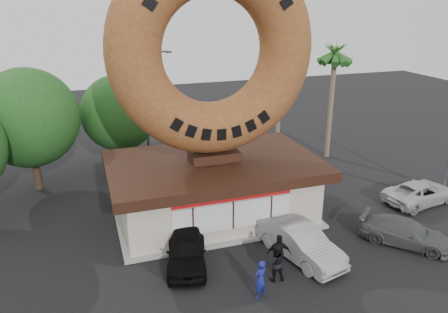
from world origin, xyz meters
TOP-DOWN VIEW (x-y plane):
  - ground at (0.00, 0.00)m, footprint 90.00×90.00m
  - donut_shop at (0.00, 5.98)m, footprint 11.20×7.20m
  - giant_donut at (0.00, 6.00)m, footprint 10.41×2.65m
  - tree_west at (-9.50, 13.00)m, footprint 6.00×6.00m
  - tree_mid at (-4.00, 15.00)m, footprint 5.20×5.20m
  - palm_near at (7.50, 14.00)m, footprint 2.60×2.60m
  - palm_far at (11.00, 12.50)m, footprint 2.60×2.60m
  - street_lamp at (-1.86, 16.00)m, footprint 2.11×0.20m
  - person_left at (-0.34, -1.32)m, footprint 0.73×0.59m
  - person_center at (0.72, -0.44)m, footprint 0.91×0.76m
  - person_right at (1.18, 0.15)m, footprint 1.12×0.75m
  - car_black at (-2.58, 1.98)m, footprint 2.70×4.60m
  - car_silver at (2.58, 0.83)m, footprint 2.78×5.00m
  - car_grey at (8.01, 0.22)m, footprint 4.17×4.40m
  - car_white at (12.00, 3.74)m, footprint 4.97×2.90m

SIDE VIEW (x-z plane):
  - ground at x=0.00m, z-range 0.00..0.00m
  - car_grey at x=8.01m, z-range 0.00..1.25m
  - car_white at x=12.00m, z-range 0.00..1.30m
  - car_black at x=-2.58m, z-range 0.00..1.47m
  - car_silver at x=2.58m, z-range 0.00..1.56m
  - person_center at x=0.72m, z-range 0.00..1.71m
  - person_left at x=-0.34m, z-range 0.00..1.72m
  - person_right at x=1.18m, z-range 0.00..1.76m
  - donut_shop at x=0.00m, z-range -0.13..3.67m
  - tree_mid at x=-4.00m, z-range 0.70..7.33m
  - street_lamp at x=-1.86m, z-range 0.48..8.48m
  - tree_west at x=-9.50m, z-range 0.82..8.47m
  - palm_far at x=11.00m, z-range 3.11..11.86m
  - palm_near at x=7.50m, z-range 3.54..13.29m
  - giant_donut at x=0.00m, z-range 3.80..14.21m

